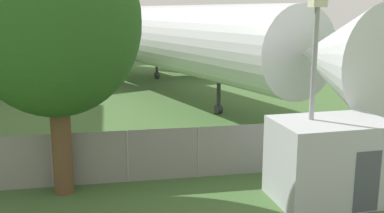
% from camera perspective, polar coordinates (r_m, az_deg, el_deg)
% --- Properties ---
extents(perimeter_fence, '(56.07, 0.07, 1.90)m').
position_cam_1_polar(perimeter_fence, '(16.36, 0.77, -5.83)').
color(perimeter_fence, gray).
rests_on(perimeter_fence, ground).
extents(airplane, '(38.80, 47.47, 12.89)m').
position_cam_1_polar(airplane, '(37.62, -7.34, 9.10)').
color(airplane, silver).
rests_on(airplane, ground).
extents(portable_cabin, '(3.71, 2.59, 2.62)m').
position_cam_1_polar(portable_cabin, '(15.05, 17.14, -6.55)').
color(portable_cabin, silver).
rests_on(portable_cabin, ground).
extents(tree_left_of_cabin, '(5.43, 5.43, 8.63)m').
position_cam_1_polar(tree_left_of_cabin, '(14.77, -17.11, 10.14)').
color(tree_left_of_cabin, brown).
rests_on(tree_left_of_cabin, ground).
extents(light_mast, '(0.44, 0.44, 6.44)m').
position_cam_1_polar(light_mast, '(14.39, 15.18, 3.89)').
color(light_mast, '#99999E').
rests_on(light_mast, ground).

